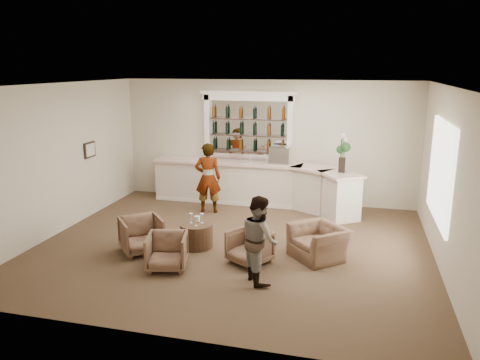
% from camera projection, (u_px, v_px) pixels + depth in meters
% --- Properties ---
extents(ground, '(8.00, 8.00, 0.00)m').
position_uv_depth(ground, '(233.00, 245.00, 9.79)').
color(ground, brown).
rests_on(ground, ground).
extents(room_shell, '(8.04, 7.02, 3.32)m').
position_uv_depth(room_shell, '(249.00, 130.00, 9.86)').
color(room_shell, beige).
rests_on(room_shell, ground).
extents(bar_counter, '(5.72, 1.80, 1.14)m').
position_uv_depth(bar_counter, '(256.00, 184.00, 12.51)').
color(bar_counter, white).
rests_on(bar_counter, ground).
extents(back_bar_alcove, '(2.64, 0.25, 3.00)m').
position_uv_depth(back_bar_alcove, '(248.00, 127.00, 12.63)').
color(back_bar_alcove, white).
rests_on(back_bar_alcove, ground).
extents(cocktail_table, '(0.68, 0.68, 0.50)m').
position_uv_depth(cocktail_table, '(196.00, 235.00, 9.66)').
color(cocktail_table, '#4B3820').
rests_on(cocktail_table, ground).
extents(sommelier, '(0.74, 0.57, 1.80)m').
position_uv_depth(sommelier, '(208.00, 178.00, 11.80)').
color(sommelier, gray).
rests_on(sommelier, ground).
extents(guest, '(0.89, 0.94, 1.53)m').
position_uv_depth(guest, '(259.00, 239.00, 8.02)').
color(guest, gray).
rests_on(guest, ground).
extents(armchair_left, '(1.11, 1.11, 0.73)m').
position_uv_depth(armchair_left, '(141.00, 235.00, 9.37)').
color(armchair_left, brown).
rests_on(armchair_left, ground).
extents(armchair_center, '(0.87, 0.89, 0.67)m').
position_uv_depth(armchair_center, '(167.00, 252.00, 8.60)').
color(armchair_center, brown).
rests_on(armchair_center, ground).
extents(armchair_right, '(0.95, 0.96, 0.64)m').
position_uv_depth(armchair_right, '(250.00, 247.00, 8.86)').
color(armchair_right, brown).
rests_on(armchair_right, ground).
extents(armchair_far, '(1.32, 1.33, 0.65)m').
position_uv_depth(armchair_far, '(318.00, 242.00, 9.08)').
color(armchair_far, brown).
rests_on(armchair_far, ground).
extents(espresso_machine, '(0.53, 0.45, 0.47)m').
position_uv_depth(espresso_machine, '(280.00, 155.00, 12.26)').
color(espresso_machine, silver).
rests_on(espresso_machine, bar_counter).
extents(flower_vase, '(0.25, 0.25, 0.94)m').
position_uv_depth(flower_vase, '(343.00, 151.00, 11.24)').
color(flower_vase, black).
rests_on(flower_vase, bar_counter).
extents(wine_glass_bar_left, '(0.07, 0.07, 0.21)m').
position_uv_depth(wine_glass_bar_left, '(267.00, 160.00, 12.29)').
color(wine_glass_bar_left, white).
rests_on(wine_glass_bar_left, bar_counter).
extents(wine_glass_bar_right, '(0.07, 0.07, 0.21)m').
position_uv_depth(wine_glass_bar_right, '(251.00, 159.00, 12.48)').
color(wine_glass_bar_right, white).
rests_on(wine_glass_bar_right, bar_counter).
extents(wine_glass_tbl_a, '(0.07, 0.07, 0.21)m').
position_uv_depth(wine_glass_tbl_a, '(191.00, 218.00, 9.64)').
color(wine_glass_tbl_a, white).
rests_on(wine_glass_tbl_a, cocktail_table).
extents(wine_glass_tbl_b, '(0.07, 0.07, 0.21)m').
position_uv_depth(wine_glass_tbl_b, '(202.00, 218.00, 9.63)').
color(wine_glass_tbl_b, white).
rests_on(wine_glass_tbl_b, cocktail_table).
extents(wine_glass_tbl_c, '(0.07, 0.07, 0.21)m').
position_uv_depth(wine_glass_tbl_c, '(196.00, 221.00, 9.45)').
color(wine_glass_tbl_c, white).
rests_on(wine_glass_tbl_c, cocktail_table).
extents(napkin_holder, '(0.08, 0.08, 0.12)m').
position_uv_depth(napkin_holder, '(197.00, 219.00, 9.73)').
color(napkin_holder, white).
rests_on(napkin_holder, cocktail_table).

